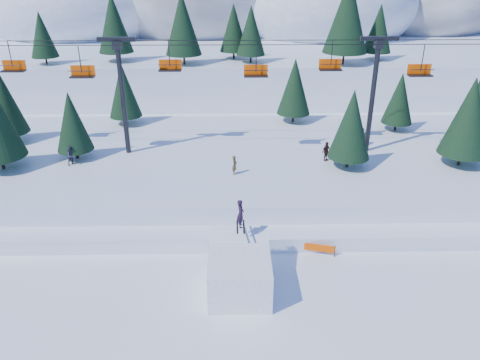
{
  "coord_description": "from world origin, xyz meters",
  "views": [
    {
      "loc": [
        0.53,
        -22.3,
        18.47
      ],
      "look_at": [
        1.06,
        6.0,
        5.2
      ],
      "focal_mm": 35.0,
      "sensor_mm": 36.0,
      "label": 1
    }
  ],
  "objects_px": {
    "chairlift": "(238,78)",
    "banner_near": "(314,247)",
    "banner_far": "(379,239)",
    "jump_kicker": "(239,270)"
  },
  "relations": [
    {
      "from": "jump_kicker",
      "to": "chairlift",
      "type": "height_order",
      "value": "chairlift"
    },
    {
      "from": "banner_near",
      "to": "banner_far",
      "type": "distance_m",
      "value": 4.93
    },
    {
      "from": "jump_kicker",
      "to": "chairlift",
      "type": "distance_m",
      "value": 18.64
    },
    {
      "from": "jump_kicker",
      "to": "banner_far",
      "type": "height_order",
      "value": "jump_kicker"
    },
    {
      "from": "chairlift",
      "to": "banner_near",
      "type": "distance_m",
      "value": 16.64
    },
    {
      "from": "banner_near",
      "to": "banner_far",
      "type": "relative_size",
      "value": 0.99
    },
    {
      "from": "chairlift",
      "to": "banner_far",
      "type": "relative_size",
      "value": 16.36
    },
    {
      "from": "banner_near",
      "to": "banner_far",
      "type": "xyz_separation_m",
      "value": [
        4.83,
        1.0,
        0.0
      ]
    },
    {
      "from": "banner_far",
      "to": "chairlift",
      "type": "bearing_deg",
      "value": 129.01
    },
    {
      "from": "chairlift",
      "to": "banner_near",
      "type": "height_order",
      "value": "chairlift"
    }
  ]
}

